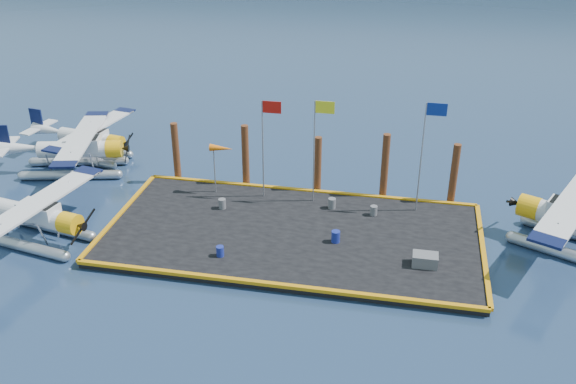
% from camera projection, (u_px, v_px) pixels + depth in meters
% --- Properties ---
extents(ground, '(4000.00, 4000.00, 0.00)m').
position_uv_depth(ground, '(293.00, 238.00, 34.92)').
color(ground, navy).
rests_on(ground, ground).
extents(dock, '(20.00, 10.00, 0.40)m').
position_uv_depth(dock, '(293.00, 235.00, 34.83)').
color(dock, black).
rests_on(dock, ground).
extents(dock_bumpers, '(20.25, 10.25, 0.18)m').
position_uv_depth(dock_bumpers, '(293.00, 230.00, 34.70)').
color(dock_bumpers, '#CA830B').
rests_on(dock_bumpers, dock).
extents(seaplane_a, '(8.54, 9.32, 3.30)m').
position_uv_depth(seaplane_a, '(35.00, 218.00, 33.98)').
color(seaplane_a, '#9CA1AA').
rests_on(seaplane_a, ground).
extents(seaplane_b, '(8.78, 9.51, 3.37)m').
position_uv_depth(seaplane_b, '(78.00, 152.00, 41.77)').
color(seaplane_b, '#9CA1AA').
rests_on(seaplane_b, ground).
extents(seaplane_c, '(7.88, 8.62, 3.05)m').
position_uv_depth(seaplane_c, '(89.00, 141.00, 43.81)').
color(seaplane_c, '#9CA1AA').
rests_on(seaplane_c, ground).
extents(drum_0, '(0.42, 0.42, 0.60)m').
position_uv_depth(drum_0, '(222.00, 204.00, 36.98)').
color(drum_0, '#59585E').
rests_on(drum_0, dock).
extents(drum_2, '(0.45, 0.45, 0.64)m').
position_uv_depth(drum_2, '(336.00, 237.00, 33.66)').
color(drum_2, navy).
rests_on(drum_2, dock).
extents(drum_3, '(0.39, 0.39, 0.55)m').
position_uv_depth(drum_3, '(220.00, 251.00, 32.47)').
color(drum_3, navy).
rests_on(drum_3, dock).
extents(drum_4, '(0.40, 0.40, 0.57)m').
position_uv_depth(drum_4, '(374.00, 211.00, 36.27)').
color(drum_4, '#59585E').
rests_on(drum_4, dock).
extents(drum_5, '(0.44, 0.44, 0.62)m').
position_uv_depth(drum_5, '(332.00, 203.00, 37.00)').
color(drum_5, '#59585E').
rests_on(drum_5, dock).
extents(crate, '(1.25, 0.84, 0.63)m').
position_uv_depth(crate, '(425.00, 260.00, 31.69)').
color(crate, '#59585E').
rests_on(crate, dock).
extents(flagpole_red, '(1.14, 0.08, 6.00)m').
position_uv_depth(flagpole_red, '(266.00, 134.00, 36.64)').
color(flagpole_red, '#9898A0').
rests_on(flagpole_red, dock).
extents(flagpole_yellow, '(1.14, 0.08, 6.20)m').
position_uv_depth(flagpole_yellow, '(318.00, 136.00, 36.06)').
color(flagpole_yellow, '#9898A0').
rests_on(flagpole_yellow, dock).
extents(flagpole_blue, '(1.14, 0.08, 6.50)m').
position_uv_depth(flagpole_blue, '(426.00, 141.00, 34.94)').
color(flagpole_blue, '#9898A0').
rests_on(flagpole_blue, dock).
extents(windsock, '(1.40, 0.44, 3.12)m').
position_uv_depth(windsock, '(221.00, 149.00, 37.65)').
color(windsock, '#9898A0').
rests_on(windsock, dock).
extents(piling_0, '(0.44, 0.44, 4.00)m').
position_uv_depth(piling_0, '(176.00, 153.00, 40.21)').
color(piling_0, '#492714').
rests_on(piling_0, ground).
extents(piling_1, '(0.44, 0.44, 4.20)m').
position_uv_depth(piling_1, '(245.00, 157.00, 39.38)').
color(piling_1, '#492714').
rests_on(piling_1, ground).
extents(piling_2, '(0.44, 0.44, 3.80)m').
position_uv_depth(piling_2, '(318.00, 166.00, 38.68)').
color(piling_2, '#492714').
rests_on(piling_2, ground).
extents(piling_3, '(0.44, 0.44, 4.30)m').
position_uv_depth(piling_3, '(385.00, 168.00, 37.87)').
color(piling_3, '#492714').
rests_on(piling_3, ground).
extents(piling_4, '(0.44, 0.44, 4.00)m').
position_uv_depth(piling_4, '(454.00, 176.00, 37.24)').
color(piling_4, '#492714').
rests_on(piling_4, ground).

